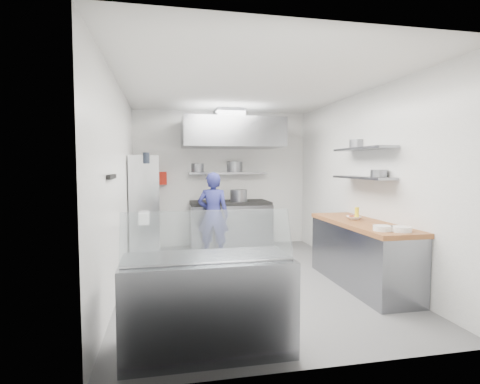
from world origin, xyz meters
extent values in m
plane|color=#545456|center=(0.00, 0.00, 0.00)|extent=(5.00, 5.00, 0.00)
plane|color=silver|center=(0.00, 0.00, 2.80)|extent=(5.00, 5.00, 0.00)
cube|color=white|center=(0.00, 2.50, 1.40)|extent=(3.60, 2.80, 0.02)
cube|color=white|center=(0.00, -2.50, 1.40)|extent=(3.60, 2.80, 0.02)
cube|color=white|center=(-1.80, 0.00, 1.40)|extent=(2.80, 5.00, 0.02)
cube|color=white|center=(1.80, 0.00, 1.40)|extent=(2.80, 5.00, 0.02)
cube|color=gray|center=(0.10, 2.10, 0.45)|extent=(1.60, 0.80, 0.90)
cube|color=black|center=(0.10, 2.10, 0.93)|extent=(1.57, 0.78, 0.06)
cylinder|color=slate|center=(-0.18, 2.18, 1.06)|extent=(0.26, 0.26, 0.20)
cylinder|color=slate|center=(0.26, 1.98, 1.08)|extent=(0.34, 0.34, 0.24)
cube|color=gray|center=(0.10, 2.34, 1.52)|extent=(1.60, 0.30, 0.04)
cylinder|color=slate|center=(-0.51, 2.53, 1.63)|extent=(0.27, 0.27, 0.18)
cylinder|color=slate|center=(0.27, 2.51, 1.65)|extent=(0.33, 0.33, 0.22)
cube|color=gray|center=(0.10, 1.93, 2.30)|extent=(1.90, 1.15, 0.55)
cube|color=slate|center=(0.10, 2.15, 2.68)|extent=(0.55, 0.55, 0.24)
cube|color=red|center=(-1.25, 2.44, 1.42)|extent=(0.22, 0.10, 0.26)
imported|color=navy|center=(-0.33, 1.40, 0.78)|extent=(0.65, 0.52, 1.56)
cube|color=silver|center=(-1.53, 1.56, 0.93)|extent=(0.50, 0.90, 1.85)
cube|color=white|center=(-1.53, 1.03, 0.80)|extent=(0.16, 0.21, 0.19)
cube|color=yellow|center=(-1.53, 1.28, 1.30)|extent=(0.14, 0.18, 0.16)
cylinder|color=black|center=(-1.48, 1.06, 1.80)|extent=(0.10, 0.10, 0.18)
cube|color=black|center=(-1.78, -0.90, 1.55)|extent=(0.04, 0.55, 0.05)
cube|color=gray|center=(1.48, -0.60, 0.42)|extent=(0.62, 2.00, 0.84)
cube|color=brown|center=(1.48, -0.60, 0.87)|extent=(0.65, 2.04, 0.06)
cylinder|color=white|center=(1.52, -1.41, 0.93)|extent=(0.24, 0.24, 0.06)
cylinder|color=white|center=(1.34, -1.31, 0.93)|extent=(0.23, 0.23, 0.06)
cylinder|color=#C45937|center=(1.51, -0.32, 0.93)|extent=(0.16, 0.16, 0.06)
cylinder|color=yellow|center=(1.50, -0.42, 0.99)|extent=(0.06, 0.06, 0.18)
imported|color=white|center=(1.46, -0.40, 0.93)|extent=(0.24, 0.24, 0.05)
cube|color=gray|center=(1.64, -0.30, 1.50)|extent=(0.30, 1.30, 0.04)
cube|color=gray|center=(1.64, -0.30, 1.92)|extent=(0.30, 1.30, 0.04)
cylinder|color=slate|center=(1.68, -0.66, 1.57)|extent=(0.22, 0.22, 0.10)
cylinder|color=slate|center=(1.76, 0.09, 2.01)|extent=(0.24, 0.24, 0.14)
cube|color=gray|center=(-0.83, -2.00, 0.42)|extent=(1.50, 0.70, 0.85)
cube|color=silver|center=(-0.83, -2.12, 1.07)|extent=(1.47, 0.19, 0.42)
camera|label=1|loc=(-1.21, -5.28, 1.67)|focal=28.00mm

